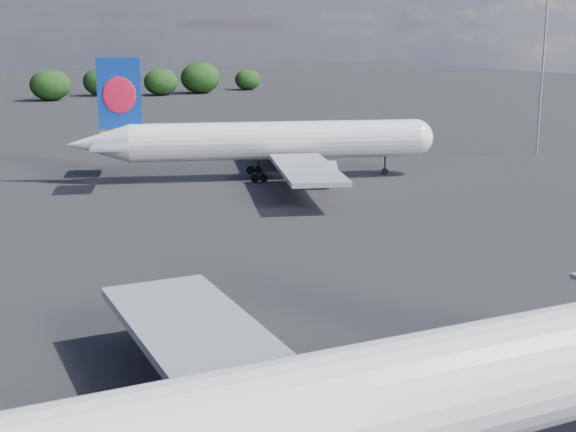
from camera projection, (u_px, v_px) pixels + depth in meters
qantas_airliner at (400, 403)px, 29.89m from camera, size 45.64×43.47×14.88m
china_southern_airliner at (263, 142)px, 97.19m from camera, size 42.80×41.23×14.62m
floodlight_mast_near at (545, 40)px, 112.34m from camera, size 1.60×1.60×25.57m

